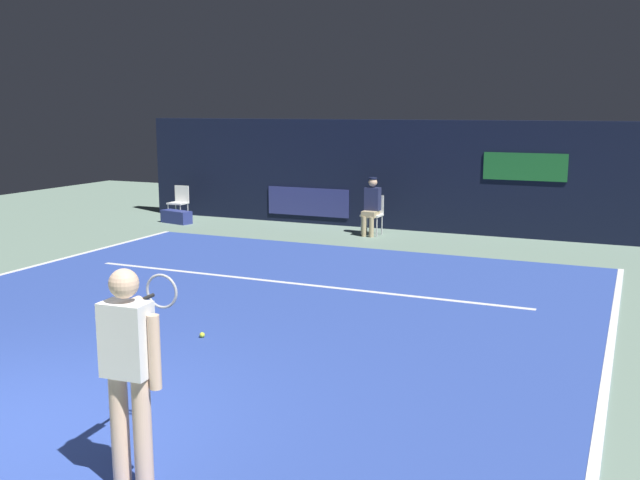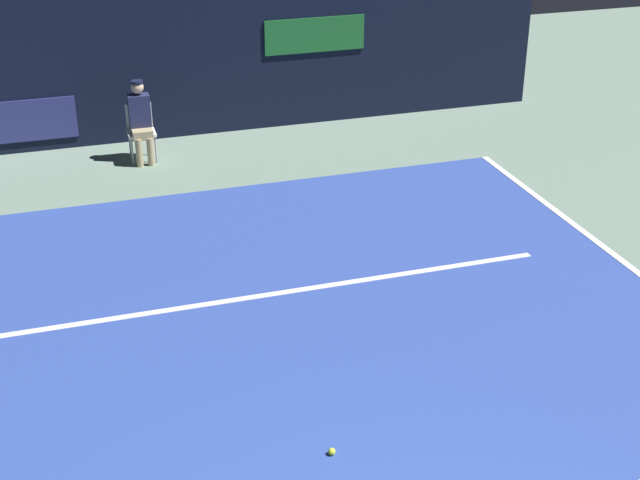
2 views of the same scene
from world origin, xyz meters
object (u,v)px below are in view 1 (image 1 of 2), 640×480
line_judge_on_chair (372,205)px  equipment_bag (176,217)px  courtside_chair_near (179,200)px  tennis_ball (202,335)px  tennis_player (130,365)px

line_judge_on_chair → equipment_bag: size_ratio=1.57×
courtside_chair_near → tennis_ball: 10.09m
line_judge_on_chair → tennis_ball: (0.60, -7.94, -0.64)m
tennis_player → line_judge_on_chair: (-2.15, 11.23, -0.30)m
line_judge_on_chair → courtside_chair_near: size_ratio=1.50×
line_judge_on_chair → equipment_bag: bearing=-176.0°
tennis_player → equipment_bag: (-7.26, 10.88, -0.83)m
line_judge_on_chair → courtside_chair_near: line_judge_on_chair is taller
courtside_chair_near → tennis_ball: size_ratio=12.94×
tennis_player → tennis_ball: (-1.55, 3.29, -0.94)m
line_judge_on_chair → tennis_player: bearing=-79.2°
tennis_player → courtside_chair_near: (-7.52, 11.41, -0.49)m
line_judge_on_chair → courtside_chair_near: bearing=178.1°
tennis_ball → equipment_bag: bearing=127.0°
tennis_player → line_judge_on_chair: tennis_player is taller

